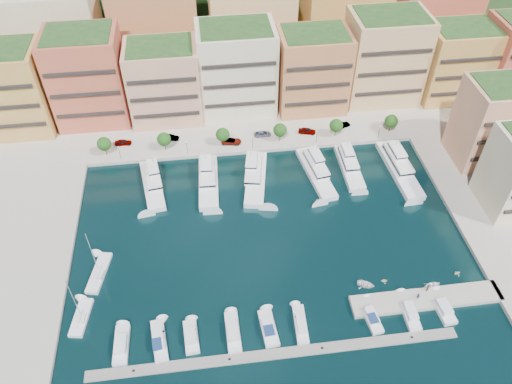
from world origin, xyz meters
TOP-DOWN VIEW (x-y plane):
  - ground at (0.00, 0.00)m, footprint 400.00×400.00m
  - north_quay at (0.00, 62.00)m, footprint 220.00×64.00m
  - hillside at (0.00, 110.00)m, footprint 240.00×40.00m
  - south_pontoon at (-3.00, -30.00)m, footprint 72.00×2.20m
  - finger_pier at (30.00, -22.00)m, footprint 32.00×5.00m
  - apartment_0 at (-66.00, 49.99)m, footprint 22.00×16.50m
  - apartment_1 at (-44.00, 51.99)m, footprint 20.00×16.50m
  - apartment_2 at (-23.00, 49.99)m, footprint 20.00×15.50m
  - apartment_3 at (-2.00, 51.99)m, footprint 22.00×16.50m
  - apartment_4 at (20.00, 49.99)m, footprint 20.00×15.50m
  - apartment_5 at (42.00, 51.99)m, footprint 22.00×16.50m
  - apartment_6 at (64.00, 49.99)m, footprint 20.00×15.50m
  - apartment_east_a at (62.00, 19.99)m, footprint 18.00×14.50m
  - backblock_0 at (-55.00, 74.00)m, footprint 26.00×18.00m
  - backblock_1 at (-25.00, 74.00)m, footprint 26.00×18.00m
  - backblock_2 at (5.00, 74.00)m, footprint 26.00×18.00m
  - backblock_3 at (35.00, 74.00)m, footprint 26.00×18.00m
  - backblock_4 at (65.00, 74.00)m, footprint 26.00×18.00m
  - tree_0 at (-40.00, 33.50)m, footprint 3.80×3.80m
  - tree_1 at (-24.00, 33.50)m, footprint 3.80×3.80m
  - tree_2 at (-8.00, 33.50)m, footprint 3.80×3.80m
  - tree_3 at (8.00, 33.50)m, footprint 3.80×3.80m
  - tree_4 at (24.00, 33.50)m, footprint 3.80×3.80m
  - tree_5 at (40.00, 33.50)m, footprint 3.80×3.80m
  - lamppost_0 at (-36.00, 31.20)m, footprint 0.30×0.30m
  - lamppost_1 at (-18.00, 31.20)m, footprint 0.30×0.30m
  - lamppost_2 at (0.00, 31.20)m, footprint 0.30×0.30m
  - lamppost_3 at (18.00, 31.20)m, footprint 0.30×0.30m
  - lamppost_4 at (36.00, 31.20)m, footprint 0.30×0.30m
  - yacht_1 at (-27.39, 20.46)m, footprint 7.17×19.01m
  - yacht_2 at (-13.01, 20.01)m, footprint 5.71×19.82m
  - yacht_3 at (-0.65, 19.73)m, footprint 8.48×20.79m
  - yacht_4 at (15.38, 19.64)m, footprint 7.39×20.76m
  - yacht_5 at (24.78, 20.91)m, footprint 4.65×17.74m
  - yacht_6 at (37.72, 18.53)m, footprint 6.12×23.08m
  - cruiser_0 at (-32.53, -24.59)m, footprint 2.94×8.38m
  - cruiser_1 at (-25.25, -24.62)m, footprint 3.69×9.30m
  - cruiser_2 at (-19.04, -24.58)m, footprint 3.11×7.35m
  - cruiser_3 at (-10.80, -24.60)m, footprint 2.77×8.90m
  - cruiser_4 at (-3.69, -24.61)m, footprint 3.46×8.36m
  - cruiser_5 at (2.79, -24.60)m, footprint 2.79×8.80m
  - cruiser_7 at (17.27, -24.61)m, footprint 3.34×8.22m
  - cruiser_8 at (25.34, -24.60)m, footprint 2.70×8.90m
  - cruiser_9 at (32.54, -24.58)m, footprint 3.36×7.96m
  - sailboat_1 at (-38.50, -6.43)m, footprint 5.06×11.17m
  - sailboat_0 at (-41.03, -17.27)m, footprint 4.19×9.07m
  - tender_3 at (39.23, -16.44)m, footprint 1.91×1.75m
  - tender_1 at (22.78, -16.33)m, footprint 1.52×1.33m
  - tender_0 at (18.54, -16.81)m, footprint 4.55×4.02m
  - tender_2 at (32.61, -19.00)m, footprint 4.39×3.65m
  - car_0 at (-35.68, 37.39)m, footprint 4.65×2.04m
  - car_1 at (-22.44, 37.86)m, footprint 4.69×2.32m
  - car_2 at (-5.65, 34.05)m, footprint 5.95×3.53m
  - car_3 at (3.54, 36.36)m, footprint 4.91×2.13m
  - car_4 at (16.35, 35.90)m, footprint 5.27×3.19m
  - car_5 at (27.28, 37.32)m, footprint 4.74×3.17m
  - person_0 at (27.99, -21.94)m, footprint 0.65×0.74m
  - person_1 at (30.53, -20.27)m, footprint 1.09×0.99m

SIDE VIEW (x-z plane):
  - ground at x=0.00m, z-range 0.00..0.00m
  - north_quay at x=0.00m, z-range -1.00..1.00m
  - hillside at x=0.00m, z-range -29.00..29.00m
  - south_pontoon at x=-3.00m, z-range -0.17..0.17m
  - finger_pier at x=30.00m, z-range -1.00..1.00m
  - sailboat_1 at x=-38.50m, z-range -6.30..6.90m
  - sailboat_0 at x=-41.03m, z-range -6.29..6.91m
  - tender_1 at x=22.78m, z-range 0.00..0.77m
  - tender_0 at x=18.54m, z-range 0.00..0.78m
  - tender_2 at x=32.61m, z-range 0.00..0.79m
  - tender_3 at x=39.23m, z-range 0.00..0.85m
  - cruiser_3 at x=-10.80m, z-range -0.73..1.82m
  - cruiser_8 at x=25.34m, z-range -0.73..1.82m
  - cruiser_5 at x=2.79m, z-range -0.73..1.82m
  - cruiser_0 at x=-32.53m, z-range -0.73..1.82m
  - cruiser_9 at x=32.54m, z-range -0.73..1.82m
  - cruiser_2 at x=-19.04m, z-range -0.73..1.82m
  - cruiser_1 at x=-25.25m, z-range -0.76..1.90m
  - cruiser_4 at x=-3.69m, z-range -0.76..1.90m
  - cruiser_7 at x=17.27m, z-range -0.76..1.90m
  - yacht_4 at x=15.38m, z-range -2.56..4.74m
  - yacht_1 at x=-27.39m, z-range -2.56..4.74m
  - yacht_6 at x=37.72m, z-range -2.44..4.86m
  - yacht_3 at x=-0.65m, z-range -2.44..4.86m
  - yacht_2 at x=-13.01m, z-range -2.44..4.86m
  - yacht_5 at x=24.78m, z-range -2.44..4.86m
  - car_3 at x=3.54m, z-range 1.00..2.41m
  - car_5 at x=27.28m, z-range 1.00..2.48m
  - car_1 at x=-22.44m, z-range 1.00..2.48m
  - car_2 at x=-5.65m, z-range 1.00..2.55m
  - car_0 at x=-35.68m, z-range 1.00..2.56m
  - car_4 at x=16.35m, z-range 1.00..2.68m
  - person_0 at x=27.99m, z-range 1.00..2.70m
  - person_1 at x=30.53m, z-range 1.00..2.84m
  - lamppost_0 at x=-36.00m, z-range 1.73..5.93m
  - lamppost_1 at x=-18.00m, z-range 1.73..5.93m
  - lamppost_2 at x=0.00m, z-range 1.73..5.93m
  - lamppost_3 at x=18.00m, z-range 1.73..5.93m
  - lamppost_4 at x=36.00m, z-range 1.73..5.93m
  - tree_0 at x=-40.00m, z-range 1.92..7.57m
  - tree_1 at x=-24.00m, z-range 1.92..7.57m
  - tree_2 at x=-8.00m, z-range 1.92..7.57m
  - tree_3 at x=8.00m, z-range 1.92..7.57m
  - tree_4 at x=24.00m, z-range 1.92..7.57m
  - tree_5 at x=40.00m, z-range 1.92..7.57m
  - apartment_east_a at x=62.00m, z-range 0.91..23.71m
  - apartment_2 at x=-23.00m, z-range 0.91..23.71m
  - apartment_6 at x=64.00m, z-range 0.91..23.71m
  - apartment_4 at x=20.00m, z-range 0.91..24.71m
  - apartment_0 at x=-66.00m, z-range 0.91..25.71m
  - apartment_3 at x=-2.00m, z-range 0.91..26.71m
  - apartment_5 at x=42.00m, z-range 0.91..27.71m
  - apartment_1 at x=-44.00m, z-range 0.91..27.71m
  - backblock_0 at x=-55.00m, z-range 1.00..31.00m
  - backblock_1 at x=-25.00m, z-range 1.00..31.00m
  - backblock_2 at x=5.00m, z-range 1.00..31.00m
  - backblock_3 at x=35.00m, z-range 1.00..31.00m
  - backblock_4 at x=65.00m, z-range 1.00..31.00m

